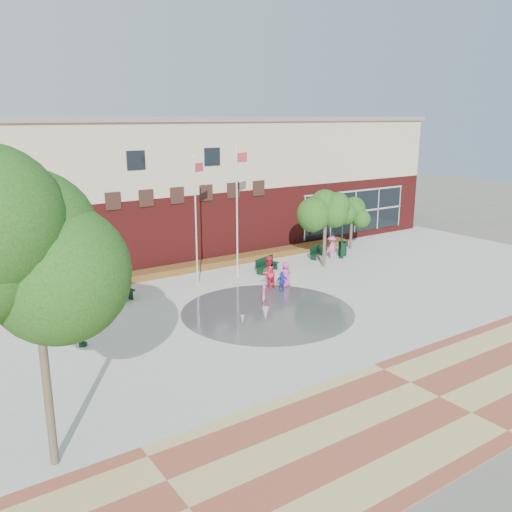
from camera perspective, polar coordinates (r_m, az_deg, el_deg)
ground at (r=24.25m, az=5.40°, el=-7.92°), size 120.00×120.00×0.00m
plaza_concrete at (r=27.23m, az=-0.00°, el=-5.30°), size 46.00×18.00×0.01m
paver_band at (r=19.93m, az=18.74°, el=-13.89°), size 46.00×6.00×0.01m
splash_pad at (r=26.46m, az=1.23°, el=-5.90°), size 8.40×8.40×0.01m
library_building at (r=37.80m, az=-11.72°, el=7.24°), size 44.40×10.40×9.20m
flower_bed at (r=33.47m, az=-7.37°, el=-1.62°), size 26.00×1.20×0.40m
flagpole_left at (r=29.85m, az=-6.32°, el=4.32°), size 0.78×0.40×7.18m
flagpole_right at (r=31.31m, az=-1.96°, el=5.40°), size 0.92×0.30×7.66m
lamp_left at (r=23.03m, az=-18.14°, el=-3.96°), size 0.38×0.38×3.57m
lamp_right at (r=36.21m, az=9.07°, el=2.92°), size 0.35×0.35×3.34m
bench_left at (r=28.49m, az=-14.60°, el=-4.18°), size 2.10×0.93×1.02m
bench_mid at (r=32.96m, az=1.16°, el=-1.22°), size 1.89×1.11×0.92m
bench_right at (r=36.45m, az=6.55°, el=0.17°), size 1.68×1.03×0.82m
trash_can at (r=37.25m, az=9.10°, el=0.76°), size 0.60×0.60×0.99m
tree_big_left at (r=14.42m, az=-22.45°, el=0.44°), size 5.24×5.24×8.38m
tree_mid at (r=33.70m, az=7.33°, el=4.66°), size 2.88×2.88×4.85m
tree_small_right at (r=38.88m, az=10.06°, el=4.49°), size 2.10×2.10×3.59m
water_jet_a at (r=25.35m, az=1.01°, el=-6.85°), size 0.32×0.32×0.63m
water_jet_b at (r=24.92m, az=-1.42°, el=-7.23°), size 0.18×0.18×0.41m
child_splash at (r=27.17m, az=0.80°, el=-4.19°), size 0.45×0.44×1.04m
adult_red at (r=29.55m, az=1.30°, el=-1.80°), size 1.05×0.90×1.87m
adult_pink at (r=30.05m, az=3.14°, el=-1.98°), size 0.75×0.54×1.42m
child_blue at (r=29.23m, az=2.76°, el=-2.74°), size 0.73×0.52×1.15m
person_bench at (r=36.17m, az=7.92°, el=0.89°), size 1.17×0.91×1.60m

